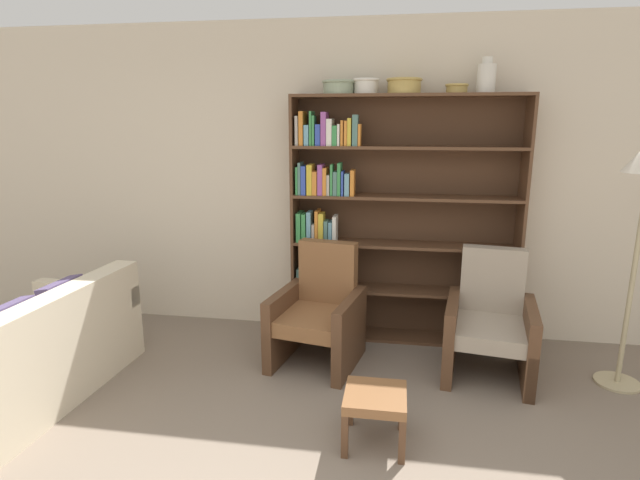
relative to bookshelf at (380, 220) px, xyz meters
The scene contains 11 objects.
wall_back 0.46m from the bookshelf, 150.70° to the left, with size 12.00×0.06×2.75m.
bookshelf is the anchor object (origin of this frame).
bowl_terracotta 1.17m from the bookshelf, behind, with size 0.28×0.28×0.11m.
bowl_olive 1.12m from the bookshelf, behind, with size 0.22×0.22×0.12m.
bowl_brass 1.12m from the bookshelf, ahead, with size 0.29×0.29×0.12m.
bowl_copper 1.23m from the bookshelf, ahead, with size 0.19×0.19×0.07m.
vase_tall 1.41m from the bookshelf, ahead, with size 0.14×0.14×0.27m.
couch 2.90m from the bookshelf, 148.75° to the right, with size 1.00×1.69×0.80m.
armchair_leather 0.98m from the bookshelf, 129.30° to the right, with size 0.76×0.79×0.95m.
armchair_cushioned 1.24m from the bookshelf, 32.14° to the right, with size 0.74×0.77×0.95m.
footstool 1.77m from the bookshelf, 87.96° to the right, with size 0.37×0.37×0.33m.
Camera 1 is at (0.46, -1.55, 1.91)m, focal length 28.00 mm.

